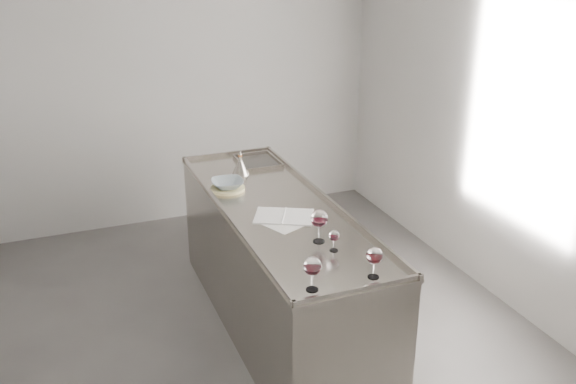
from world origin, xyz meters
name	(u,v)px	position (x,y,z in m)	size (l,w,h in m)	color
room_shell	(216,167)	(0.00, 0.00, 1.40)	(4.54, 5.04, 2.84)	#4A4745
counter	(278,268)	(0.50, 0.30, 0.47)	(0.77, 2.42, 0.97)	#9B938B
wine_glass_left	(312,267)	(0.28, -0.78, 1.07)	(0.10, 0.10, 0.19)	white
wine_glass_middle	(319,219)	(0.55, -0.28, 1.09)	(0.11, 0.11, 0.21)	white
wine_glass_right	(374,256)	(0.64, -0.78, 1.07)	(0.09, 0.09, 0.18)	white
wine_glass_small	(334,236)	(0.58, -0.42, 1.03)	(0.06, 0.06, 0.13)	white
notebook	(284,216)	(0.48, 0.14, 0.95)	(0.46, 0.41, 0.02)	white
loose_paper_top	(280,223)	(0.42, 0.06, 0.94)	(0.20, 0.29, 0.00)	silver
trivet	(228,189)	(0.28, 0.74, 0.95)	(0.25, 0.25, 0.02)	beige
ceramic_bowl	(228,184)	(0.28, 0.74, 0.99)	(0.23, 0.23, 0.06)	gray
wine_funnel	(240,167)	(0.46, 1.01, 1.00)	(0.14, 0.14, 0.20)	gray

